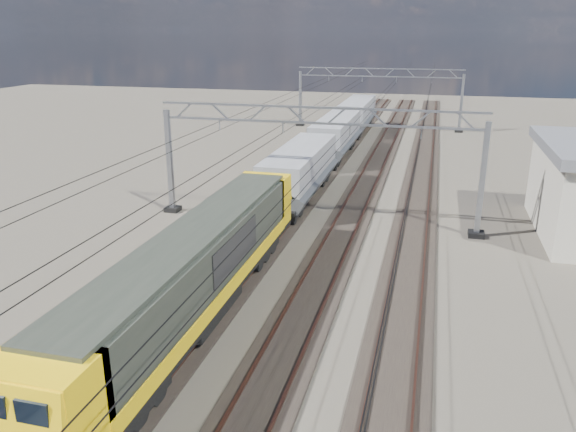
% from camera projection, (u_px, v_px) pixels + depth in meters
% --- Properties ---
extents(ground, '(160.00, 160.00, 0.00)m').
position_uv_depth(ground, '(299.00, 246.00, 30.87)').
color(ground, black).
rests_on(ground, ground).
extents(track_outer_west, '(2.60, 140.00, 0.30)m').
position_uv_depth(track_outer_west, '(198.00, 235.00, 32.28)').
color(track_outer_west, black).
rests_on(track_outer_west, ground).
extents(track_loco, '(2.60, 140.00, 0.30)m').
position_uv_depth(track_loco, '(265.00, 241.00, 31.32)').
color(track_loco, black).
rests_on(track_loco, ground).
extents(track_inner_east, '(2.60, 140.00, 0.30)m').
position_uv_depth(track_inner_east, '(335.00, 248.00, 30.37)').
color(track_inner_east, black).
rests_on(track_inner_east, ground).
extents(track_outer_east, '(2.60, 140.00, 0.30)m').
position_uv_depth(track_outer_east, '(410.00, 255.00, 29.41)').
color(track_outer_east, black).
rests_on(track_outer_east, ground).
extents(catenary_gantry_mid, '(19.90, 0.90, 7.11)m').
position_uv_depth(catenary_gantry_mid, '(315.00, 161.00, 33.31)').
color(catenary_gantry_mid, gray).
rests_on(catenary_gantry_mid, ground).
extents(catenary_gantry_far, '(19.90, 0.90, 7.11)m').
position_uv_depth(catenary_gantry_far, '(378.00, 96.00, 66.38)').
color(catenary_gantry_far, gray).
rests_on(catenary_gantry_far, ground).
extents(overhead_wires, '(12.03, 140.00, 0.53)m').
position_uv_depth(overhead_wires, '(329.00, 120.00, 36.41)').
color(overhead_wires, black).
rests_on(overhead_wires, ground).
extents(locomotive, '(2.76, 21.10, 3.62)m').
position_uv_depth(locomotive, '(196.00, 269.00, 22.13)').
color(locomotive, black).
rests_on(locomotive, ground).
extents(hopper_wagon_lead, '(3.38, 13.00, 3.25)m').
position_uv_depth(hopper_wagon_lead, '(300.00, 169.00, 38.42)').
color(hopper_wagon_lead, black).
rests_on(hopper_wagon_lead, ground).
extents(hopper_wagon_mid, '(3.38, 13.00, 3.25)m').
position_uv_depth(hopper_wagon_mid, '(336.00, 134.00, 51.46)').
color(hopper_wagon_mid, black).
rests_on(hopper_wagon_mid, ground).
extents(hopper_wagon_third, '(3.38, 13.00, 3.25)m').
position_uv_depth(hopper_wagon_third, '(357.00, 113.00, 64.51)').
color(hopper_wagon_third, black).
rests_on(hopper_wagon_third, ground).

